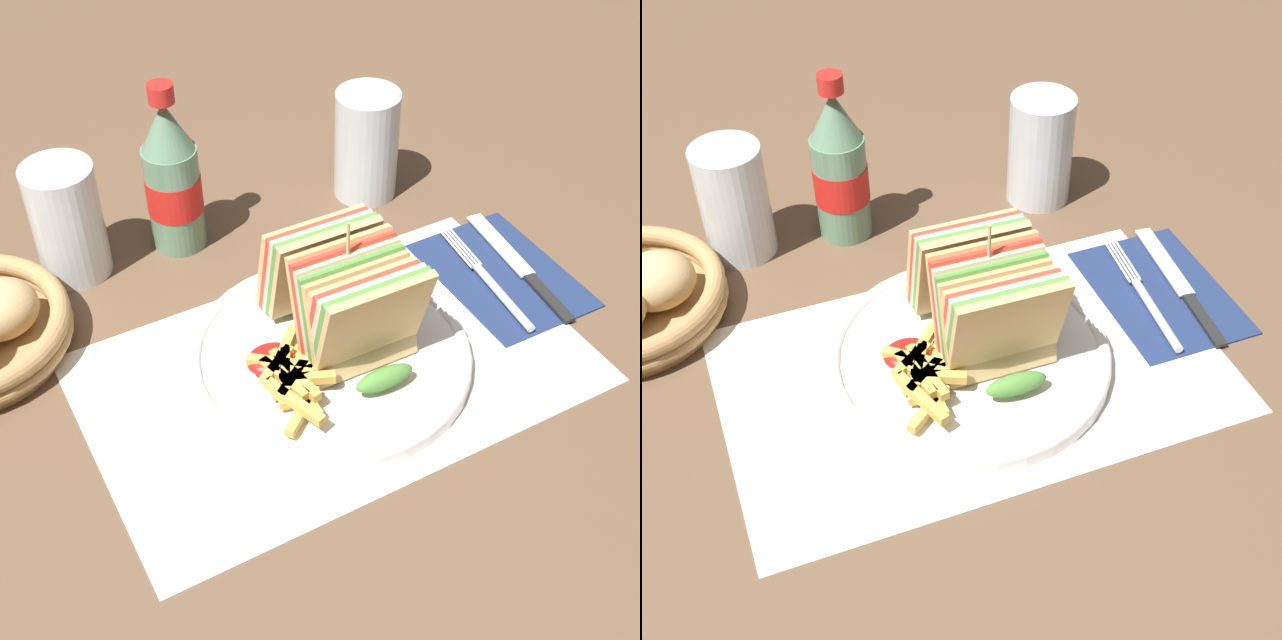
# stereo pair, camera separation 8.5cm
# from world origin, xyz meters

# --- Properties ---
(ground_plane) EXTENTS (4.00, 4.00, 0.00)m
(ground_plane) POSITION_xyz_m (0.00, 0.00, 0.00)
(ground_plane) COLOR brown
(placemat) EXTENTS (0.48, 0.29, 0.00)m
(placemat) POSITION_xyz_m (0.01, -0.03, 0.00)
(placemat) COLOR silver
(placemat) RESTS_ON ground_plane
(plate_main) EXTENTS (0.27, 0.27, 0.02)m
(plate_main) POSITION_xyz_m (0.01, -0.01, 0.01)
(plate_main) COLOR white
(plate_main) RESTS_ON ground_plane
(club_sandwich) EXTENTS (0.11, 0.17, 0.14)m
(club_sandwich) POSITION_xyz_m (0.03, -0.00, 0.07)
(club_sandwich) COLOR tan
(club_sandwich) RESTS_ON plate_main
(fries_pile) EXTENTS (0.08, 0.12, 0.02)m
(fries_pile) POSITION_xyz_m (-0.04, -0.04, 0.03)
(fries_pile) COLOR gold
(fries_pile) RESTS_ON plate_main
(ketchup_blob) EXTENTS (0.05, 0.04, 0.02)m
(ketchup_blob) POSITION_xyz_m (-0.05, -0.01, 0.03)
(ketchup_blob) COLOR maroon
(ketchup_blob) RESTS_ON plate_main
(napkin) EXTENTS (0.13, 0.18, 0.00)m
(napkin) POSITION_xyz_m (0.24, 0.01, 0.00)
(napkin) COLOR navy
(napkin) RESTS_ON ground_plane
(fork) EXTENTS (0.03, 0.18, 0.01)m
(fork) POSITION_xyz_m (0.21, -0.01, 0.01)
(fork) COLOR silver
(fork) RESTS_ON napkin
(knife) EXTENTS (0.03, 0.19, 0.00)m
(knife) POSITION_xyz_m (0.26, 0.01, 0.01)
(knife) COLOR black
(knife) RESTS_ON napkin
(coke_bottle_near) EXTENTS (0.06, 0.06, 0.19)m
(coke_bottle_near) POSITION_xyz_m (-0.04, 0.23, 0.08)
(coke_bottle_near) COLOR slate
(coke_bottle_near) RESTS_ON ground_plane
(glass_near) EXTENTS (0.07, 0.07, 0.13)m
(glass_near) POSITION_xyz_m (0.19, 0.22, 0.06)
(glass_near) COLOR silver
(glass_near) RESTS_ON ground_plane
(glass_far) EXTENTS (0.07, 0.07, 0.13)m
(glass_far) POSITION_xyz_m (-0.16, 0.24, 0.06)
(glass_far) COLOR silver
(glass_far) RESTS_ON ground_plane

